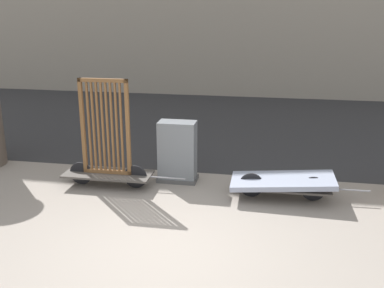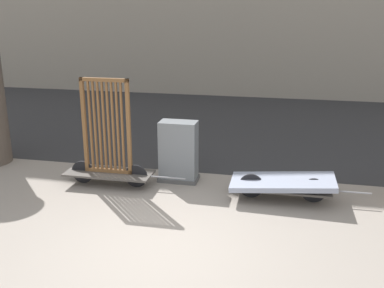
{
  "view_description": "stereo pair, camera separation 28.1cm",
  "coord_description": "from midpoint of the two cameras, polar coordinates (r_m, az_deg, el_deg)",
  "views": [
    {
      "loc": [
        1.48,
        -5.72,
        3.45
      ],
      "look_at": [
        0.0,
        2.28,
        0.98
      ],
      "focal_mm": 42.0,
      "sensor_mm": 36.0,
      "label": 1
    },
    {
      "loc": [
        1.75,
        -5.67,
        3.45
      ],
      "look_at": [
        0.0,
        2.28,
        0.98
      ],
      "focal_mm": 42.0,
      "sensor_mm": 36.0,
      "label": 2
    }
  ],
  "objects": [
    {
      "name": "ground_plane",
      "position": [
        6.85,
        -4.77,
        -13.41
      ],
      "size": [
        60.0,
        60.0,
        0.0
      ],
      "primitive_type": "plane",
      "color": "gray"
    },
    {
      "name": "bike_cart_with_bedframe",
      "position": [
        9.07,
        -11.62,
        -1.12
      ],
      "size": [
        2.47,
        0.69,
        2.18
      ],
      "rotation": [
        0.0,
        0.0,
        0.01
      ],
      "color": "#4C4742",
      "rests_on": "ground_plane"
    },
    {
      "name": "bike_cart_with_mattress",
      "position": [
        8.56,
        10.5,
        -4.8
      ],
      "size": [
        2.55,
        0.91,
        0.48
      ],
      "rotation": [
        0.0,
        0.0,
        0.02
      ],
      "color": "#4C4742",
      "rests_on": "ground_plane"
    },
    {
      "name": "utility_cabinet",
      "position": [
        9.22,
        -2.73,
        -1.23
      ],
      "size": [
        0.82,
        0.48,
        1.26
      ],
      "color": "#4C4C4C",
      "rests_on": "ground_plane"
    },
    {
      "name": "road_strip",
      "position": [
        14.06,
        3.55,
        2.66
      ],
      "size": [
        56.0,
        8.98,
        0.01
      ],
      "color": "#2D2D30",
      "rests_on": "ground_plane"
    }
  ]
}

